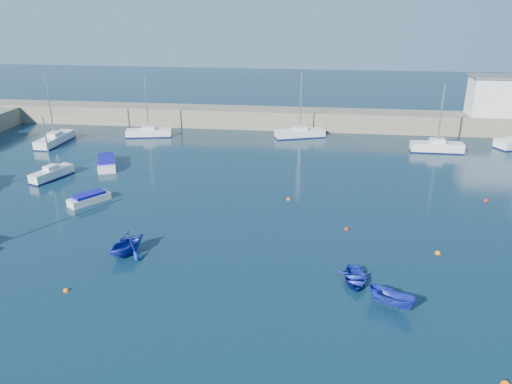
# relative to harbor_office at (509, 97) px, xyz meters

# --- Properties ---
(ground) EXTENTS (220.00, 220.00, 0.00)m
(ground) POSITION_rel_harbor_office_xyz_m (-30.00, -46.00, -5.10)
(ground) COLOR #0C2535
(ground) RESTS_ON ground
(back_wall) EXTENTS (96.00, 4.50, 2.60)m
(back_wall) POSITION_rel_harbor_office_xyz_m (-30.00, 0.00, -3.80)
(back_wall) COLOR #716956
(back_wall) RESTS_ON ground
(harbor_office) EXTENTS (10.00, 4.00, 5.00)m
(harbor_office) POSITION_rel_harbor_office_xyz_m (0.00, 0.00, 0.00)
(harbor_office) COLOR silver
(harbor_office) RESTS_ON back_wall
(sailboat_3) EXTENTS (2.86, 4.92, 6.47)m
(sailboat_3) POSITION_rel_harbor_office_xyz_m (-52.13, -24.90, -4.54)
(sailboat_3) COLOR silver
(sailboat_3) RESTS_ON ground
(sailboat_4) EXTENTS (2.10, 6.91, 8.97)m
(sailboat_4) POSITION_rel_harbor_office_xyz_m (-58.41, -12.40, -4.50)
(sailboat_4) COLOR silver
(sailboat_4) RESTS_ON ground
(sailboat_5) EXTENTS (6.19, 2.86, 7.88)m
(sailboat_5) POSITION_rel_harbor_office_xyz_m (-47.64, -7.41, -4.53)
(sailboat_5) COLOR silver
(sailboat_5) RESTS_ON ground
(sailboat_6) EXTENTS (6.84, 3.97, 8.63)m
(sailboat_6) POSITION_rel_harbor_office_xyz_m (-27.49, -5.20, -4.52)
(sailboat_6) COLOR silver
(sailboat_6) RESTS_ON ground
(sailboat_7) EXTENTS (6.15, 1.72, 8.22)m
(sailboat_7) POSITION_rel_harbor_office_xyz_m (-10.74, -9.89, -4.45)
(sailboat_7) COLOR silver
(sailboat_7) RESTS_ON ground
(motorboat_1) EXTENTS (3.25, 3.83, 0.92)m
(motorboat_1) POSITION_rel_harbor_office_xyz_m (-45.45, -30.61, -4.67)
(motorboat_1) COLOR silver
(motorboat_1) RESTS_ON ground
(motorboat_2) EXTENTS (3.69, 5.55, 1.08)m
(motorboat_2) POSITION_rel_harbor_office_xyz_m (-48.09, -20.38, -4.59)
(motorboat_2) COLOR silver
(motorboat_2) RESTS_ON ground
(dinghy_center) EXTENTS (2.31, 3.19, 0.65)m
(dinghy_center) POSITION_rel_harbor_office_xyz_m (-22.19, -41.43, -4.77)
(dinghy_center) COLOR #16269C
(dinghy_center) RESTS_ON ground
(dinghy_left) EXTENTS (4.11, 4.34, 1.80)m
(dinghy_left) POSITION_rel_harbor_office_xyz_m (-38.43, -39.65, -4.20)
(dinghy_left) COLOR #16269C
(dinghy_left) RESTS_ON ground
(dinghy_right) EXTENTS (3.12, 2.50, 1.15)m
(dinghy_right) POSITION_rel_harbor_office_xyz_m (-20.19, -44.01, -4.53)
(dinghy_right) COLOR #16269C
(dinghy_right) RESTS_ON ground
(buoy_0) EXTENTS (0.38, 0.38, 0.38)m
(buoy_0) POSITION_rel_harbor_office_xyz_m (-40.51, -44.83, -5.10)
(buoy_0) COLOR orange
(buoy_0) RESTS_ON ground
(buoy_1) EXTENTS (0.38, 0.38, 0.38)m
(buoy_1) POSITION_rel_harbor_office_xyz_m (-22.39, -33.33, -5.10)
(buoy_1) COLOR red
(buoy_1) RESTS_ON ground
(buoy_2) EXTENTS (0.43, 0.43, 0.43)m
(buoy_2) POSITION_rel_harbor_office_xyz_m (-15.94, -36.62, -5.10)
(buoy_2) COLOR orange
(buoy_2) RESTS_ON ground
(buoy_3) EXTENTS (0.39, 0.39, 0.39)m
(buoy_3) POSITION_rel_harbor_office_xyz_m (-27.48, -27.55, -5.10)
(buoy_3) COLOR orange
(buoy_3) RESTS_ON ground
(buoy_4) EXTENTS (0.41, 0.41, 0.41)m
(buoy_4) POSITION_rel_harbor_office_xyz_m (-9.40, -25.54, -5.10)
(buoy_4) COLOR red
(buoy_4) RESTS_ON ground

